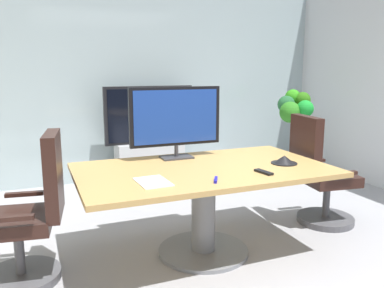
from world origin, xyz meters
TOP-DOWN VIEW (x-y plane):
  - ground_plane at (0.00, 0.00)m, footprint 6.68×6.68m
  - wall_back_glass_partition at (0.00, 2.83)m, footprint 5.68×0.10m
  - conference_table at (-0.10, 0.26)m, footprint 2.03×1.17m
  - office_chair_left at (-1.42, 0.33)m, footprint 0.63×0.60m
  - office_chair_right at (1.22, 0.42)m, footprint 0.62×0.60m
  - tv_monitor at (-0.19, 0.68)m, footprint 0.84×0.18m
  - wall_display_unit at (0.08, 2.48)m, footprint 1.20×0.36m
  - potted_plant at (2.00, 1.91)m, footprint 0.54×0.55m
  - conference_phone at (0.58, 0.12)m, footprint 0.22×0.22m
  - remote_control at (0.25, -0.08)m, footprint 0.08×0.18m
  - whiteboard_marker at (-0.18, -0.14)m, footprint 0.08×0.12m
  - paper_notepad at (-0.61, -0.00)m, footprint 0.22×0.31m

SIDE VIEW (x-z plane):
  - ground_plane at x=0.00m, z-range 0.00..0.00m
  - wall_display_unit at x=0.08m, z-range -0.21..1.10m
  - office_chair_left at x=-1.42m, z-range -0.09..1.00m
  - office_chair_right at x=1.22m, z-range -0.09..1.00m
  - conference_table at x=-0.10m, z-range 0.19..0.93m
  - potted_plant at x=2.00m, z-range 0.12..1.37m
  - paper_notepad at x=-0.61m, z-range 0.74..0.75m
  - remote_control at x=0.25m, z-range 0.74..0.76m
  - whiteboard_marker at x=-0.18m, z-range 0.74..0.76m
  - conference_phone at x=0.58m, z-range 0.74..0.81m
  - tv_monitor at x=-0.19m, z-range 0.78..1.42m
  - wall_back_glass_partition at x=0.00m, z-range 0.00..2.86m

